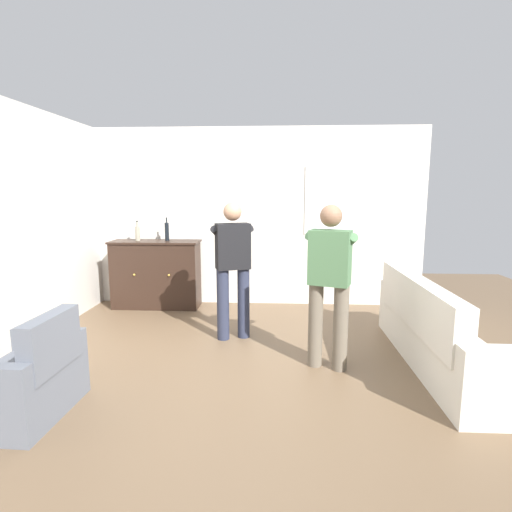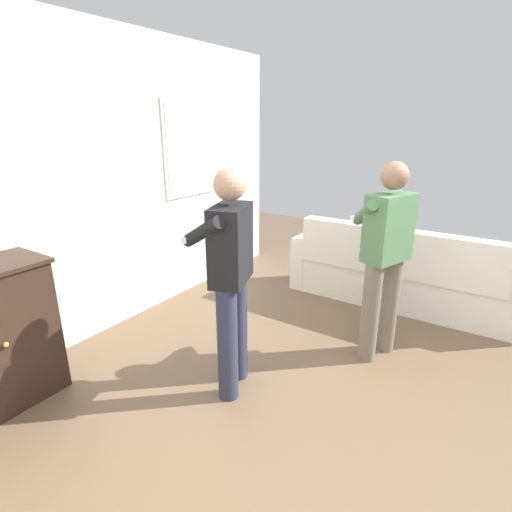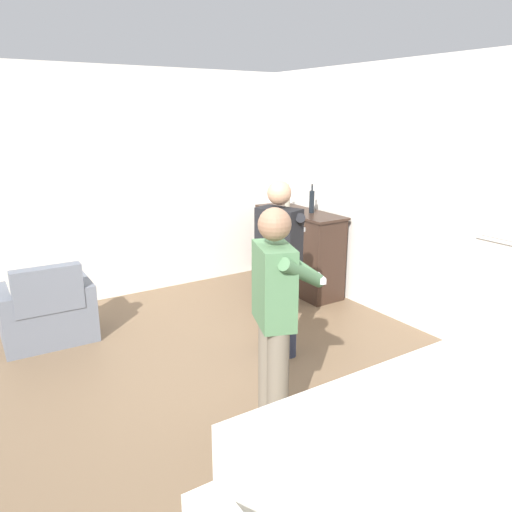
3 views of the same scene
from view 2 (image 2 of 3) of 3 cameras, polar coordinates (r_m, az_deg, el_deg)
name	(u,v)px [view 2 (image 2 of 3)]	position (r m, az deg, el deg)	size (l,w,h in m)	color
ground	(369,417)	(3.12, 15.87, -21.21)	(10.40, 10.40, 0.00)	brown
wall_back_with_window	(106,184)	(4.06, -20.66, 9.59)	(5.20, 0.15, 2.80)	silver
couch	(397,277)	(4.66, 19.56, -2.84)	(0.57, 2.44, 0.92)	silver
person_standing_left	(230,274)	(2.85, -3.75, -2.53)	(0.53, 0.52, 1.68)	#282D42
person_standing_right	(385,253)	(3.44, 17.93, 0.36)	(0.52, 0.52, 1.68)	#6B6051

